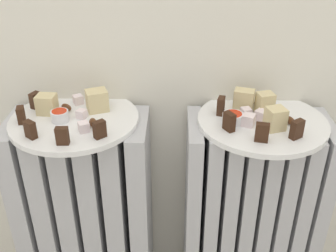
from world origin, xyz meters
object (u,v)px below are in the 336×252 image
object	(u,v)px
plate_right	(262,122)
jam_bowl_left	(60,115)
plate_left	(75,120)
radiator_left	(88,226)
jam_bowl_right	(233,117)
radiator_right	(248,228)
fork	(280,119)

from	to	relation	value
plate_right	jam_bowl_left	size ratio (longest dim) A/B	7.30
plate_left	jam_bowl_left	xyz separation A→B (m)	(-0.03, -0.02, 0.02)
radiator_left	jam_bowl_right	distance (m)	0.49
radiator_left	radiator_right	xyz separation A→B (m)	(0.43, -0.00, -0.00)
plate_left	radiator_right	bearing A→B (deg)	-0.00
radiator_right	jam_bowl_right	bearing A→B (deg)	-166.40
radiator_left	jam_bowl_right	bearing A→B (deg)	-2.70
radiator_left	fork	world-z (taller)	fork
radiator_left	plate_left	size ratio (longest dim) A/B	2.14
radiator_right	plate_left	bearing A→B (deg)	180.00
plate_left	jam_bowl_left	bearing A→B (deg)	-149.13
jam_bowl_right	radiator_left	bearing A→B (deg)	177.30
plate_left	jam_bowl_right	size ratio (longest dim) A/B	6.26
radiator_left	radiator_right	size ratio (longest dim) A/B	1.00
plate_left	plate_right	bearing A→B (deg)	0.00
plate_left	jam_bowl_left	world-z (taller)	jam_bowl_left
plate_right	plate_left	bearing A→B (deg)	180.00
plate_left	radiator_left	bearing A→B (deg)	0.00
plate_right	fork	world-z (taller)	fork
plate_right	fork	bearing A→B (deg)	-3.04
plate_right	fork	size ratio (longest dim) A/B	3.25
radiator_right	jam_bowl_left	world-z (taller)	jam_bowl_left
jam_bowl_left	radiator_right	bearing A→B (deg)	2.06
radiator_right	plate_left	world-z (taller)	plate_left
radiator_right	jam_bowl_right	size ratio (longest dim) A/B	13.42
plate_left	fork	size ratio (longest dim) A/B	3.25
plate_left	plate_right	size ratio (longest dim) A/B	1.00
radiator_right	fork	xyz separation A→B (m)	(0.04, -0.00, 0.33)
jam_bowl_right	plate_left	bearing A→B (deg)	177.30
radiator_right	fork	size ratio (longest dim) A/B	6.97
plate_right	radiator_right	bearing A→B (deg)	-104.04
jam_bowl_right	fork	world-z (taller)	jam_bowl_right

